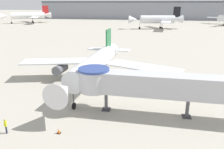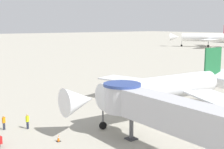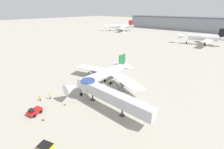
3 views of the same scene
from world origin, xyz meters
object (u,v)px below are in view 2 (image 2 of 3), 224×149
(traffic_cone_near_nose, at_px, (58,138))
(background_jet_red_tail, at_px, (204,37))
(main_airplane, at_px, (166,89))
(ground_crew_marshaller, at_px, (27,120))
(jet_bridge, at_px, (175,115))
(ground_crew_wing_walker, at_px, (4,121))

(traffic_cone_near_nose, height_order, background_jet_red_tail, background_jet_red_tail)
(main_airplane, height_order, ground_crew_marshaller, main_airplane)
(jet_bridge, xyz_separation_m, background_jet_red_tail, (-87.47, 123.95, 1.09))
(background_jet_red_tail, bearing_deg, main_airplane, -1.85)
(main_airplane, height_order, jet_bridge, main_airplane)
(traffic_cone_near_nose, relative_size, background_jet_red_tail, 0.02)
(ground_crew_wing_walker, bearing_deg, traffic_cone_near_nose, 96.01)
(ground_crew_wing_walker, xyz_separation_m, background_jet_red_tail, (-70.23, 133.55, 4.23))
(main_airplane, relative_size, traffic_cone_near_nose, 42.50)
(background_jet_red_tail, bearing_deg, ground_crew_marshaller, -7.38)
(jet_bridge, height_order, ground_crew_wing_walker, jet_bridge)
(jet_bridge, distance_m, ground_crew_wing_walker, 19.97)
(ground_crew_marshaller, bearing_deg, ground_crew_wing_walker, 128.29)
(ground_crew_marshaller, distance_m, ground_crew_wing_walker, 2.66)
(ground_crew_marshaller, relative_size, ground_crew_wing_walker, 1.04)
(jet_bridge, bearing_deg, ground_crew_marshaller, -154.01)
(main_airplane, distance_m, background_jet_red_tail, 138.45)
(ground_crew_wing_walker, relative_size, background_jet_red_tail, 0.06)
(traffic_cone_near_nose, height_order, ground_crew_marshaller, ground_crew_marshaller)
(ground_crew_marshaller, bearing_deg, background_jet_red_tail, 7.50)
(ground_crew_wing_walker, bearing_deg, main_airplane, 139.83)
(main_airplane, distance_m, ground_crew_marshaller, 17.95)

